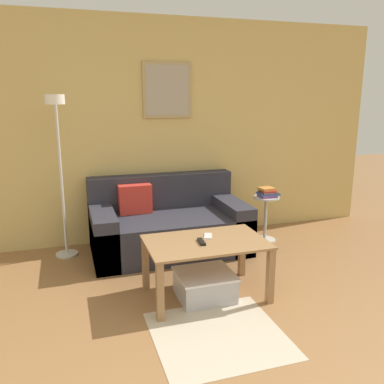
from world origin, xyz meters
The scene contains 10 objects.
wall_back centered at (0.00, 3.05, 1.28)m, with size 5.60×0.09×2.55m.
area_rug centered at (-0.06, 0.83, 0.00)m, with size 0.93×0.90×0.01m, color #C1B299.
couch centered at (0.00, 2.57, 0.28)m, with size 1.67×0.93×0.80m.
coffee_table centered at (0.05, 1.43, 0.41)m, with size 1.01×0.64×0.50m.
storage_bin centered at (0.03, 1.39, 0.12)m, with size 0.48×0.43×0.23m.
floor_lamp centered at (-1.09, 2.57, 1.14)m, with size 0.23×0.52×1.70m.
side_table centered at (1.18, 2.51, 0.32)m, with size 0.30×0.30×0.54m.
book_stack centered at (1.19, 2.51, 0.59)m, with size 0.25×0.19×0.11m.
remote_control centered at (0.00, 1.40, 0.51)m, with size 0.04×0.15×0.02m, color black.
cell_phone centered at (0.11, 1.54, 0.50)m, with size 0.07×0.14×0.01m, color silver.
Camera 1 is at (-1.03, -1.61, 1.70)m, focal length 38.00 mm.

